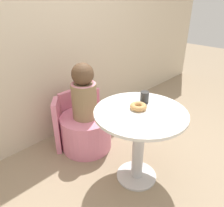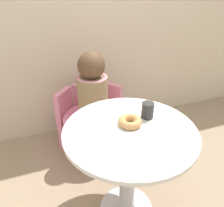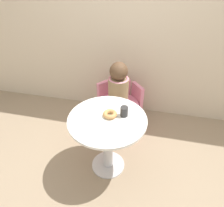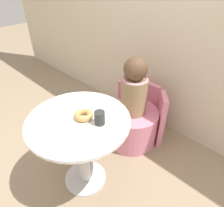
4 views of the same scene
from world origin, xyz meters
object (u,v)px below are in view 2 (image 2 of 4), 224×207
Objects in this scene: round_table at (129,154)px; tub_chair at (95,134)px; cup at (148,110)px; child_figure at (92,88)px; donut at (130,121)px.

round_table is 0.75m from tub_chair.
round_table is 1.40× the size of tub_chair.
round_table is 0.28m from cup.
child_figure is 5.87× the size of cup.
tub_chair is 0.93× the size of child_figure.
tub_chair is at bearing 93.94° from donut.
cup is (0.17, -0.61, 0.55)m from tub_chair.
child_figure reaches higher than donut.
round_table is 0.21m from donut.
round_table is at bearing -87.66° from tub_chair.
donut is at bearing -86.06° from tub_chair.
child_figure reaches higher than round_table.
child_figure reaches higher than tub_chair.
cup is at bearing -74.03° from child_figure.
tub_chair is 0.47m from child_figure.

